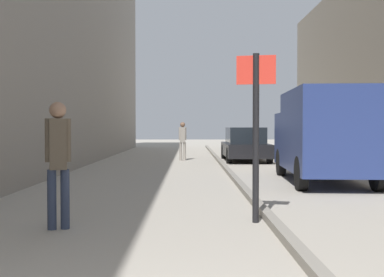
# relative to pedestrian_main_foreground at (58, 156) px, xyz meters

# --- Properties ---
(ground_plane) EXTENTS (80.00, 80.00, 0.00)m
(ground_plane) POSITION_rel_pedestrian_main_foreground_xyz_m (1.56, 7.32, -1.06)
(ground_plane) COLOR #A8A093
(kerb_strip) EXTENTS (0.16, 40.00, 0.12)m
(kerb_strip) POSITION_rel_pedestrian_main_foreground_xyz_m (3.14, 7.32, -1.00)
(kerb_strip) COLOR gray
(kerb_strip) RESTS_ON ground_plane
(pedestrian_main_foreground) EXTENTS (0.36, 0.26, 1.84)m
(pedestrian_main_foreground) POSITION_rel_pedestrian_main_foreground_xyz_m (0.00, 0.00, 0.00)
(pedestrian_main_foreground) COLOR #2D3851
(pedestrian_main_foreground) RESTS_ON ground_plane
(pedestrian_mid_block) EXTENTS (0.33, 0.22, 1.68)m
(pedestrian_mid_block) POSITION_rel_pedestrian_main_foreground_xyz_m (1.59, 13.70, -0.09)
(pedestrian_mid_block) COLOR gray
(pedestrian_mid_block) RESTS_ON ground_plane
(delivery_van) EXTENTS (2.24, 5.07, 2.41)m
(delivery_van) POSITION_rel_pedestrian_main_foreground_xyz_m (5.45, 5.62, 0.23)
(delivery_van) COLOR navy
(delivery_van) RESTS_ON ground_plane
(parked_car) EXTENTS (1.84, 4.20, 1.45)m
(parked_car) POSITION_rel_pedestrian_main_foreground_xyz_m (4.30, 13.43, -0.35)
(parked_car) COLOR black
(parked_car) RESTS_ON ground_plane
(street_sign_post) EXTENTS (0.59, 0.15, 2.60)m
(street_sign_post) POSITION_rel_pedestrian_main_foreground_xyz_m (2.91, 0.46, 0.49)
(street_sign_post) COLOR black
(street_sign_post) RESTS_ON ground_plane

